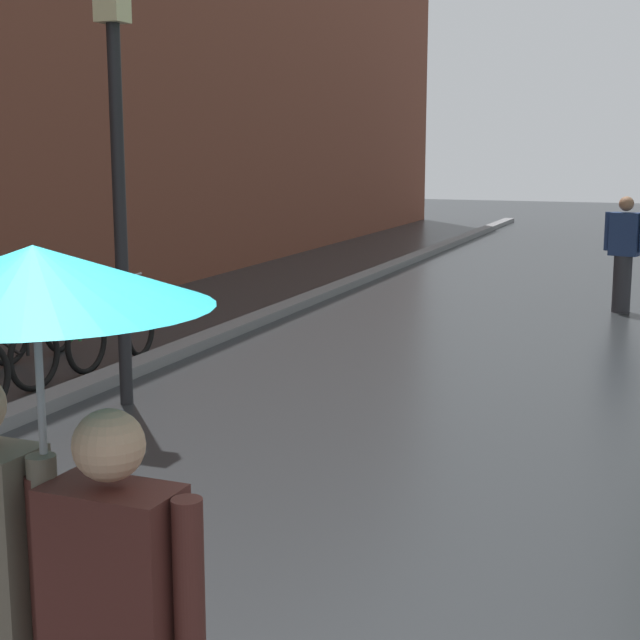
# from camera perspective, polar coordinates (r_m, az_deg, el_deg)

# --- Properties ---
(kerb_strip) EXTENTS (0.30, 36.00, 0.12)m
(kerb_strip) POSITION_cam_1_polar(r_m,az_deg,el_deg) (13.91, -1.97, 0.76)
(kerb_strip) COLOR slate
(kerb_strip) RESTS_ON ground
(parked_bicycle_4) EXTENTS (1.09, 0.71, 0.96)m
(parked_bicycle_4) POSITION_cam_1_polar(r_m,az_deg,el_deg) (10.62, -16.02, -0.90)
(parked_bicycle_4) COLOR black
(parked_bicycle_4) RESTS_ON ground
(parked_bicycle_5) EXTENTS (1.15, 0.82, 0.96)m
(parked_bicycle_5) POSITION_cam_1_polar(r_m,az_deg,el_deg) (11.24, -13.04, -0.15)
(parked_bicycle_5) COLOR black
(parked_bicycle_5) RESTS_ON ground
(couple_under_umbrella) EXTENTS (1.08, 1.04, 2.09)m
(couple_under_umbrella) POSITION_cam_1_polar(r_m,az_deg,el_deg) (3.01, -16.23, -9.93)
(couple_under_umbrella) COLOR #1E233D
(couple_under_umbrella) RESTS_ON ground
(street_lamp_post) EXTENTS (0.24, 0.24, 3.75)m
(street_lamp_post) POSITION_cam_1_polar(r_m,az_deg,el_deg) (8.82, -11.97, 9.16)
(street_lamp_post) COLOR black
(street_lamp_post) RESTS_ON ground
(pedestrian_walking_midground) EXTENTS (0.58, 0.31, 1.67)m
(pedestrian_walking_midground) POSITION_cam_1_polar(r_m,az_deg,el_deg) (14.41, 17.67, 3.80)
(pedestrian_walking_midground) COLOR #2D2D33
(pedestrian_walking_midground) RESTS_ON ground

